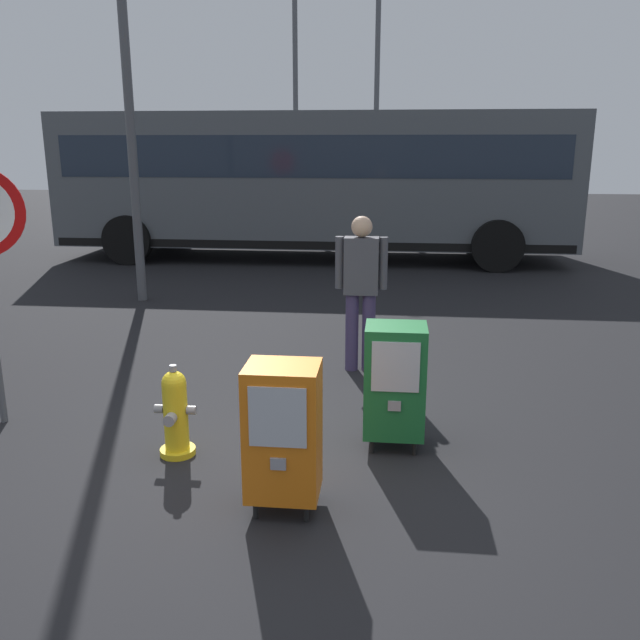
{
  "coord_description": "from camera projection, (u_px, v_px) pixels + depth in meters",
  "views": [
    {
      "loc": [
        0.89,
        -4.36,
        2.39
      ],
      "look_at": [
        0.3,
        1.2,
        0.9
      ],
      "focal_mm": 37.26,
      "sensor_mm": 36.0,
      "label": 1
    }
  ],
  "objects": [
    {
      "name": "bus_near",
      "position": [
        314.0,
        177.0,
        13.96
      ],
      "size": [
        10.51,
        2.82,
        3.0
      ],
      "rotation": [
        0.0,
        0.0,
        -0.0
      ],
      "color": "#4C5156",
      "rests_on": "ground_plane"
    },
    {
      "name": "newspaper_box_primary",
      "position": [
        283.0,
        431.0,
        4.34
      ],
      "size": [
        0.48,
        0.42,
        1.02
      ],
      "color": "black",
      "rests_on": "ground_plane"
    },
    {
      "name": "ground_plane",
      "position": [
        262.0,
        478.0,
        4.9
      ],
      "size": [
        60.0,
        60.0,
        0.0
      ],
      "primitive_type": "plane",
      "color": "black"
    },
    {
      "name": "street_light_far_left",
      "position": [
        295.0,
        57.0,
        18.19
      ],
      "size": [
        0.32,
        0.32,
        8.23
      ],
      "color": "#4C4F54",
      "rests_on": "ground_plane"
    },
    {
      "name": "street_light_near_right",
      "position": [
        122.0,
        3.0,
        9.38
      ],
      "size": [
        0.32,
        0.32,
        7.5
      ],
      "color": "#4C4F54",
      "rests_on": "ground_plane"
    },
    {
      "name": "newspaper_box_secondary",
      "position": [
        395.0,
        380.0,
        5.27
      ],
      "size": [
        0.48,
        0.42,
        1.02
      ],
      "color": "black",
      "rests_on": "ground_plane"
    },
    {
      "name": "fire_hydrant",
      "position": [
        176.0,
        413.0,
        5.19
      ],
      "size": [
        0.33,
        0.32,
        0.75
      ],
      "color": "yellow",
      "rests_on": "ground_plane"
    },
    {
      "name": "pedestrian",
      "position": [
        361.0,
        285.0,
        7.01
      ],
      "size": [
        0.55,
        0.22,
        1.67
      ],
      "color": "#382D51",
      "rests_on": "ground_plane"
    },
    {
      "name": "street_light_near_left",
      "position": [
        377.0,
        76.0,
        17.73
      ],
      "size": [
        0.32,
        0.32,
        7.15
      ],
      "color": "#4C4F54",
      "rests_on": "ground_plane"
    }
  ]
}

